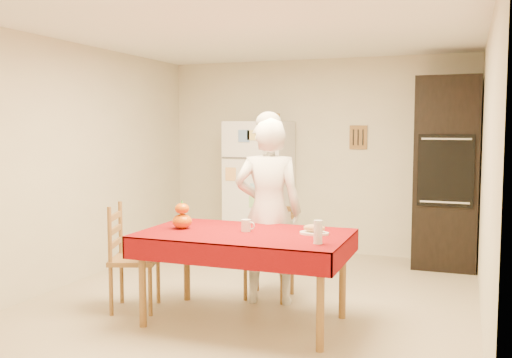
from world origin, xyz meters
The scene contains 17 objects.
floor centered at (0.00, 0.00, 0.00)m, with size 4.50×4.50×0.00m, color tan.
room_shell centered at (0.00, 0.00, 1.62)m, with size 4.02×4.52×2.51m.
refrigerator centered at (-0.65, 1.88, 0.85)m, with size 0.75×0.74×1.70m.
oven_cabinet centered at (1.63, 1.93, 1.10)m, with size 0.70×0.62×2.20m.
dining_table centered at (0.15, -0.66, 0.69)m, with size 1.70×1.00×0.76m.
chair_far centered at (0.11, 0.14, 0.51)m, with size 0.43×0.41×0.95m.
chair_left centered at (-0.96, -0.70, 0.51)m, with size 0.52×0.53×0.95m.
seated_woman centered at (0.15, -0.08, 0.85)m, with size 0.62×0.41×1.71m, color silver.
coffee_mug centered at (0.14, -0.62, 0.81)m, with size 0.08×0.08×0.10m, color silver.
pumpkin_lower centered at (-0.42, -0.68, 0.82)m, with size 0.17×0.17×0.13m, color #E14605.
pumpkin_upper centered at (-0.42, -0.68, 0.93)m, with size 0.12×0.12×0.09m, color #CF5304.
wine_glass centered at (0.83, -0.90, 0.85)m, with size 0.07×0.07×0.18m, color white.
bread_plate centered at (0.71, -0.55, 0.77)m, with size 0.24×0.24×0.02m, color white.
bread_loaf centered at (0.71, -0.55, 0.81)m, with size 0.18×0.10×0.06m, color #A2864F.
spice_jar_left centered at (-0.60, 1.93, 1.75)m, with size 0.05×0.05×0.10m, color #98521B.
spice_jar_mid centered at (-0.51, 1.93, 1.75)m, with size 0.05×0.05×0.10m, color #96521B.
spice_jar_right centered at (-0.42, 1.93, 1.75)m, with size 0.05×0.05×0.10m, color brown.
Camera 1 is at (1.85, -4.98, 1.62)m, focal length 40.00 mm.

